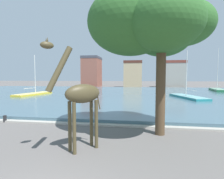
% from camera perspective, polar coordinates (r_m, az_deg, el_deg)
% --- Properties ---
extents(harbor_water, '(86.25, 43.31, 0.34)m').
position_cam_1_polar(harbor_water, '(34.13, 4.61, -1.41)').
color(harbor_water, '#476675').
rests_on(harbor_water, ground).
extents(quay_edge_coping, '(86.25, 0.50, 0.12)m').
position_cam_1_polar(quay_edge_coping, '(12.68, -2.97, -11.01)').
color(quay_edge_coping, '#ADA89E').
rests_on(quay_edge_coping, ground).
extents(giraffe_statue, '(2.17, 2.32, 4.87)m').
position_cam_1_polar(giraffe_statue, '(8.22, -9.97, -1.96)').
color(giraffe_statue, '#4C4228').
rests_on(giraffe_statue, ground).
extents(sailboat_teal, '(4.32, 8.86, 7.17)m').
position_cam_1_polar(sailboat_teal, '(28.80, 22.00, -2.31)').
color(sailboat_teal, teal).
rests_on(sailboat_teal, ground).
extents(sailboat_green, '(3.33, 9.29, 9.65)m').
position_cam_1_polar(sailboat_green, '(46.17, 30.03, -0.20)').
color(sailboat_green, '#236B42').
rests_on(sailboat_green, ground).
extents(sailboat_yellow, '(3.11, 8.79, 7.07)m').
position_cam_1_polar(sailboat_yellow, '(33.86, -22.68, -1.44)').
color(sailboat_yellow, gold).
rests_on(sailboat_yellow, ground).
extents(shade_tree, '(7.07, 6.29, 8.17)m').
position_cam_1_polar(shade_tree, '(10.93, 12.75, 18.76)').
color(shade_tree, brown).
rests_on(shade_tree, ground).
extents(mooring_bollard, '(0.24, 0.24, 0.50)m').
position_cam_1_polar(mooring_bollard, '(15.72, -30.61, -7.91)').
color(mooring_bollard, '#232326').
rests_on(mooring_bollard, ground).
extents(townhouse_corner_house, '(5.58, 8.06, 10.34)m').
position_cam_1_polar(townhouse_corner_house, '(63.27, -6.35, 5.56)').
color(townhouse_corner_house, '#8E5142').
rests_on(townhouse_corner_house, ground).
extents(townhouse_end_terrace, '(5.64, 6.74, 8.40)m').
position_cam_1_polar(townhouse_end_terrace, '(58.47, 6.63, 4.74)').
color(townhouse_end_terrace, tan).
rests_on(townhouse_end_terrace, ground).
extents(townhouse_narrow_midrow, '(6.60, 7.72, 8.40)m').
position_cam_1_polar(townhouse_narrow_midrow, '(61.30, 18.76, 4.52)').
color(townhouse_narrow_midrow, gray).
rests_on(townhouse_narrow_midrow, ground).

